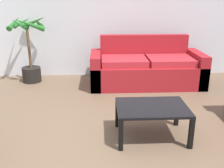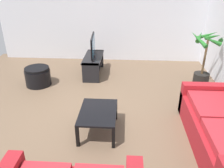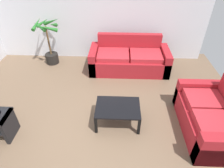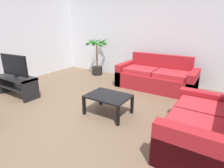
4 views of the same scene
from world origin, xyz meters
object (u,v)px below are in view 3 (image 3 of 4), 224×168
object	(u,v)px
couch_loveseat	(211,118)
coffee_table	(118,109)
couch_main	(129,60)
potted_palm	(49,45)

from	to	relation	value
couch_loveseat	coffee_table	distance (m)	1.70
couch_main	coffee_table	world-z (taller)	couch_main
couch_main	potted_palm	size ratio (longest dim) A/B	1.62
coffee_table	potted_palm	xyz separation A→B (m)	(-1.95, 2.23, 0.23)
couch_loveseat	couch_main	bearing A→B (deg)	124.27
couch_main	couch_loveseat	bearing A→B (deg)	-55.73
couch_loveseat	potted_palm	size ratio (longest dim) A/B	1.19
couch_main	potted_palm	bearing A→B (deg)	173.16
couch_main	couch_loveseat	size ratio (longest dim) A/B	1.36
coffee_table	potted_palm	size ratio (longest dim) A/B	0.64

